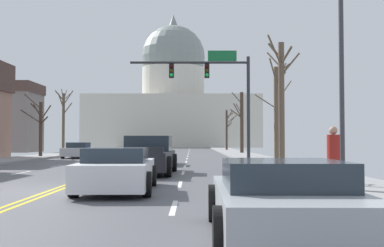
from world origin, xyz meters
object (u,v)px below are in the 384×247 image
Objects in this scene: sedan_near_03 at (281,200)px; pedestrian_00 at (333,154)px; sedan_near_00 at (154,154)px; sedan_oncoming_01 at (138,148)px; pickup_truck_near_01 at (146,157)px; bicycle_parked at (334,171)px; sedan_oncoming_03 at (154,145)px; sedan_near_02 at (117,170)px; signal_gantry at (215,82)px; street_lamp_right at (329,26)px; sedan_oncoming_02 at (146,147)px; sedan_oncoming_00 at (78,151)px.

pedestrian_00 is (2.42, 5.48, 0.51)m from sedan_near_03.
sedan_near_00 is 20.32m from sedan_near_03.
sedan_oncoming_01 is at bearing 104.70° from pedestrian_00.
bicycle_parked is at bearing -41.15° from pickup_truck_near_01.
pickup_truck_near_01 is at bearing -85.74° from sedan_oncoming_03.
sedan_oncoming_03 is (-3.67, 58.31, 0.02)m from sedan_near_02.
pickup_truck_near_01 is at bearing -82.65° from sedan_oncoming_01.
signal_gantry is 1.03× the size of street_lamp_right.
sedan_near_02 is at bearing -89.76° from sedan_near_00.
sedan_near_03 is at bearing -80.50° from sedan_oncoming_01.
sedan_near_03 is (3.39, -6.14, -0.04)m from sedan_near_02.
street_lamp_right is at bearing -65.61° from sedan_near_00.
sedan_oncoming_03 is (-0.27, 23.86, 0.03)m from sedan_oncoming_01.
sedan_oncoming_03 is (-3.84, 51.49, -0.11)m from pickup_truck_near_01.
sedan_oncoming_02 is (-9.77, 45.76, -4.18)m from street_lamp_right.
pickup_truck_near_01 is at bearing 127.06° from pedestrian_00.
pickup_truck_near_01 is 1.19× the size of sedan_near_02.
signal_gantry reaches higher than pedestrian_00.
sedan_oncoming_01 is at bearing 69.32° from sedan_oncoming_00.
street_lamp_right is 1.41× the size of pickup_truck_near_01.
sedan_near_02 is 1.00× the size of sedan_oncoming_02.
signal_gantry is at bearing -79.81° from sedan_oncoming_03.
sedan_near_00 is 12.88m from sedan_oncoming_00.
sedan_near_03 is at bearing -82.26° from sedan_oncoming_02.
pedestrian_00 is (9.48, -58.97, 0.45)m from sedan_oncoming_03.
signal_gantry is at bearing 89.43° from sedan_near_03.
sedan_near_02 is 1.00× the size of sedan_oncoming_03.
pedestrian_00 is (5.65, -7.48, 0.33)m from pickup_truck_near_01.
sedan_oncoming_00 is (-10.72, 6.97, -4.67)m from signal_gantry.
sedan_oncoming_02 is (-3.88, 39.34, -0.16)m from pickup_truck_near_01.
sedan_near_00 is 20.84m from sedan_oncoming_01.
street_lamp_right is 8.21m from sedan_near_03.
signal_gantry reaches higher than sedan_oncoming_00.
sedan_oncoming_01 is (-7.03, 16.76, -4.68)m from signal_gantry.
pickup_truck_near_01 is at bearing -67.87° from sedan_oncoming_00.
sedan_near_03 is (-2.66, -6.54, -4.20)m from street_lamp_right.
pedestrian_00 reaches higher than bicycle_parked.
pickup_truck_near_01 reaches higher than sedan_oncoming_03.
pickup_truck_near_01 is (-3.47, -10.88, -4.54)m from signal_gantry.
signal_gantry is 29.77m from sedan_oncoming_02.
sedan_near_02 is at bearing -91.37° from pickup_truck_near_01.
pedestrian_00 is at bearing -107.97° from bicycle_parked.
sedan_oncoming_02 is at bearing 94.60° from sedan_near_02.
signal_gantry is 41.53m from sedan_oncoming_03.
sedan_oncoming_00 reaches higher than bicycle_parked.
sedan_near_02 is 1.07× the size of sedan_near_03.
sedan_oncoming_00 is at bearing 108.80° from sedan_near_03.
bicycle_parked is (9.85, -33.13, -0.08)m from sedan_oncoming_01.
pickup_truck_near_01 is at bearing -107.68° from signal_gantry.
sedan_near_03 is at bearing -112.30° from bicycle_parked.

